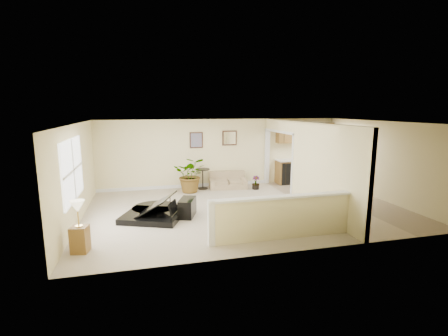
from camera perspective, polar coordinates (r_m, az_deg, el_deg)
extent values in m
plane|color=tan|center=(9.57, 3.81, -7.12)|extent=(9.00, 9.00, 0.00)
cube|color=beige|center=(12.13, -0.44, 2.69)|extent=(9.00, 0.04, 2.50)
cube|color=beige|center=(6.55, 11.99, -4.24)|extent=(9.00, 0.04, 2.50)
cube|color=beige|center=(8.99, -24.54, -0.98)|extent=(0.04, 6.00, 2.50)
cube|color=beige|center=(11.47, 25.85, 1.19)|extent=(0.04, 6.00, 2.50)
cube|color=white|center=(9.13, 4.00, 8.00)|extent=(9.00, 6.00, 0.04)
cube|color=tan|center=(10.92, 19.84, -5.49)|extent=(2.70, 6.00, 0.01)
cube|color=beige|center=(8.94, 17.37, -0.57)|extent=(0.12, 3.60, 2.50)
cube|color=beige|center=(11.44, 9.89, 7.36)|extent=(0.12, 2.35, 0.40)
cube|color=beige|center=(7.44, 10.44, -8.64)|extent=(3.30, 0.12, 0.95)
cube|color=white|center=(7.29, 10.57, -4.99)|extent=(3.40, 0.22, 0.05)
cube|color=white|center=(6.94, -2.25, -9.66)|extent=(0.14, 0.14, 1.00)
cube|color=white|center=(8.47, -25.14, -0.30)|extent=(0.05, 2.15, 1.45)
cube|color=#391F14|center=(11.86, -4.90, 4.91)|extent=(0.48, 0.03, 0.58)
cube|color=#925D7E|center=(11.84, -4.88, 4.90)|extent=(0.40, 0.01, 0.50)
cube|color=#391F14|center=(12.11, 0.97, 5.30)|extent=(0.55, 0.03, 0.55)
cube|color=silver|center=(12.10, 0.99, 5.29)|extent=(0.46, 0.01, 0.46)
cube|color=brown|center=(13.15, 14.01, -0.55)|extent=(2.30, 0.60, 0.90)
cube|color=silver|center=(13.07, 14.10, 1.47)|extent=(2.36, 0.65, 0.04)
cube|color=black|center=(12.79, 10.84, -0.81)|extent=(0.60, 0.60, 0.84)
cube|color=brown|center=(13.06, 14.05, 6.02)|extent=(2.30, 0.35, 0.75)
cube|color=black|center=(8.69, -12.57, -3.79)|extent=(1.85, 1.74, 0.31)
cylinder|color=black|center=(9.24, -13.62, -3.00)|extent=(1.26, 1.26, 0.31)
cube|color=silver|center=(8.76, -6.82, -3.78)|extent=(0.59, 1.03, 0.02)
cube|color=black|center=(8.73, -13.33, -1.91)|extent=(1.52, 1.52, 0.69)
cube|color=black|center=(8.89, -6.48, -6.91)|extent=(0.59, 0.81, 0.49)
cube|color=#9E8A64|center=(11.94, 0.69, -2.62)|extent=(1.42, 0.90, 0.38)
cube|color=#9E8A64|center=(12.13, 0.34, -0.55)|extent=(1.35, 0.32, 0.39)
cube|color=#9E8A64|center=(11.75, -2.10, -1.55)|extent=(0.24, 0.77, 0.14)
cube|color=#9E8A64|center=(12.04, 3.41, -1.26)|extent=(0.24, 0.77, 0.14)
cylinder|color=black|center=(11.86, -3.74, -3.58)|extent=(0.37, 0.37, 0.03)
cylinder|color=black|center=(11.78, -3.76, -1.93)|extent=(0.04, 0.04, 0.71)
cylinder|color=black|center=(11.71, -3.78, -0.23)|extent=(0.51, 0.51, 0.03)
cylinder|color=black|center=(11.42, -5.76, -3.60)|extent=(0.36, 0.36, 0.25)
imported|color=#18521C|center=(11.31, -5.80, -1.15)|extent=(1.33, 1.22, 1.25)
cylinder|color=black|center=(11.82, 5.58, -3.29)|extent=(0.25, 0.25, 0.18)
imported|color=#18521C|center=(11.79, 5.60, -2.56)|extent=(0.35, 0.35, 0.49)
cube|color=brown|center=(7.33, -23.99, -11.37)|extent=(0.37, 0.37, 0.55)
cylinder|color=gold|center=(7.23, -24.15, -9.29)|extent=(0.15, 0.15, 0.02)
cylinder|color=gold|center=(7.17, -24.26, -7.91)|extent=(0.03, 0.03, 0.36)
cone|color=#F0E8C4|center=(7.11, -24.40, -6.17)|extent=(0.29, 0.29, 0.24)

